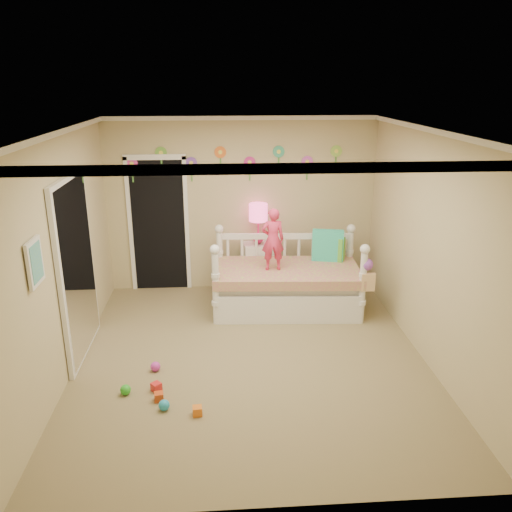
{
  "coord_description": "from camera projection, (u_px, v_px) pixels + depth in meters",
  "views": [
    {
      "loc": [
        -0.32,
        -5.33,
        3.08
      ],
      "look_at": [
        0.1,
        0.6,
        1.05
      ],
      "focal_mm": 36.27,
      "sensor_mm": 36.0,
      "label": 1
    }
  ],
  "objects": [
    {
      "name": "closet_doorway",
      "position": [
        159.0,
        224.0,
        7.74
      ],
      "size": [
        0.9,
        0.04,
        2.07
      ],
      "primitive_type": "cube",
      "color": "black",
      "rests_on": "back_wall"
    },
    {
      "name": "daybed",
      "position": [
        287.0,
        272.0,
        7.19
      ],
      "size": [
        2.1,
        1.21,
        1.1
      ],
      "primitive_type": null,
      "rotation": [
        0.0,
        0.0,
        -0.06
      ],
      "color": "white",
      "rests_on": "floor"
    },
    {
      "name": "pillow_turquoise",
      "position": [
        328.0,
        245.0,
        7.39
      ],
      "size": [
        0.46,
        0.24,
        0.44
      ],
      "primitive_type": "cube",
      "rotation": [
        0.0,
        0.0,
        -0.21
      ],
      "color": "#26C2A4",
      "rests_on": "daybed"
    },
    {
      "name": "toy_scatter",
      "position": [
        159.0,
        396.0,
        5.21
      ],
      "size": [
        1.04,
        1.43,
        0.11
      ],
      "primitive_type": null,
      "rotation": [
        0.0,
        0.0,
        -0.2
      ],
      "color": "#996666",
      "rests_on": "floor"
    },
    {
      "name": "hanging_bag",
      "position": [
        366.0,
        276.0,
        6.7
      ],
      "size": [
        0.2,
        0.16,
        0.36
      ],
      "primitive_type": null,
      "color": "beige",
      "rests_on": "daybed"
    },
    {
      "name": "pillow_lime",
      "position": [
        331.0,
        248.0,
        7.43
      ],
      "size": [
        0.38,
        0.31,
        0.34
      ],
      "primitive_type": "cube",
      "rotation": [
        0.0,
        0.0,
        -0.57
      ],
      "color": "#62BF3A",
      "rests_on": "daybed"
    },
    {
      "name": "nightstand",
      "position": [
        258.0,
        267.0,
        7.9
      ],
      "size": [
        0.49,
        0.4,
        0.75
      ],
      "primitive_type": "cube",
      "rotation": [
        0.0,
        0.0,
        0.14
      ],
      "color": "white",
      "rests_on": "floor"
    },
    {
      "name": "table_lamp",
      "position": [
        258.0,
        217.0,
        7.64
      ],
      "size": [
        0.28,
        0.28,
        0.61
      ],
      "color": "#F0206F",
      "rests_on": "nightstand"
    },
    {
      "name": "crown_molding",
      "position": [
        250.0,
        133.0,
        5.22
      ],
      "size": [
        4.0,
        4.5,
        0.06
      ],
      "primitive_type": null,
      "color": "white",
      "rests_on": "ceiling"
    },
    {
      "name": "mirror_closet",
      "position": [
        77.0,
        269.0,
        5.86
      ],
      "size": [
        0.07,
        1.3,
        2.1
      ],
      "primitive_type": "cube",
      "color": "white",
      "rests_on": "left_wall"
    },
    {
      "name": "right_wall",
      "position": [
        429.0,
        248.0,
        5.76
      ],
      "size": [
        0.01,
        4.5,
        2.6
      ],
      "primitive_type": "cube",
      "color": "tan",
      "rests_on": "floor"
    },
    {
      "name": "floor",
      "position": [
        251.0,
        357.0,
        6.05
      ],
      "size": [
        4.0,
        4.5,
        0.01
      ],
      "primitive_type": "cube",
      "color": "#7F684C",
      "rests_on": "ground"
    },
    {
      "name": "child",
      "position": [
        273.0,
        239.0,
        6.96
      ],
      "size": [
        0.32,
        0.22,
        0.86
      ],
      "primitive_type": "imported",
      "rotation": [
        0.0,
        0.0,
        3.2
      ],
      "color": "#EC3561",
      "rests_on": "daybed"
    },
    {
      "name": "back_wall",
      "position": [
        242.0,
        205.0,
        7.75
      ],
      "size": [
        4.0,
        0.01,
        2.6
      ],
      "primitive_type": "cube",
      "color": "tan",
      "rests_on": "floor"
    },
    {
      "name": "flower_decals",
      "position": [
        235.0,
        162.0,
        7.53
      ],
      "size": [
        3.4,
        0.02,
        0.5
      ],
      "primitive_type": null,
      "color": "#B2668C",
      "rests_on": "back_wall"
    },
    {
      "name": "ceiling",
      "position": [
        250.0,
        130.0,
        5.21
      ],
      "size": [
        4.0,
        4.5,
        0.01
      ],
      "primitive_type": "cube",
      "color": "white",
      "rests_on": "floor"
    },
    {
      "name": "wall_picture",
      "position": [
        35.0,
        262.0,
        4.56
      ],
      "size": [
        0.05,
        0.34,
        0.42
      ],
      "primitive_type": "cube",
      "color": "white",
      "rests_on": "left_wall"
    },
    {
      "name": "left_wall",
      "position": [
        63.0,
        256.0,
        5.49
      ],
      "size": [
        0.01,
        4.5,
        2.6
      ],
      "primitive_type": "cube",
      "color": "tan",
      "rests_on": "floor"
    }
  ]
}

